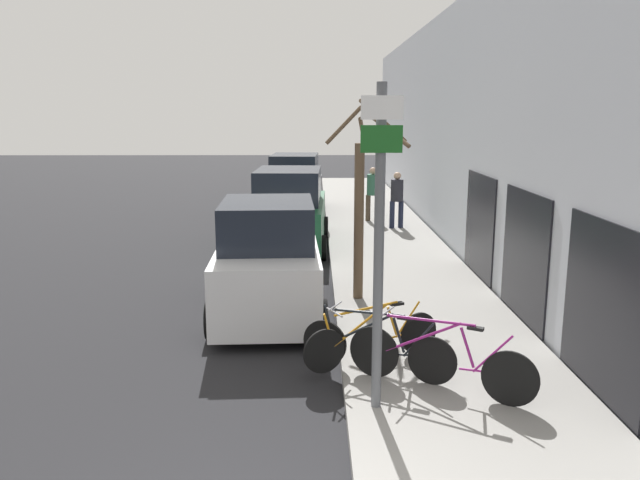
# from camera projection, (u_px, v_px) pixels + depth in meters

# --- Properties ---
(ground_plane) EXTENTS (80.00, 80.00, 0.00)m
(ground_plane) POSITION_uv_depth(u_px,v_px,m) (291.00, 259.00, 15.98)
(ground_plane) COLOR black
(sidewalk_curb) EXTENTS (3.20, 32.00, 0.15)m
(sidewalk_curb) POSITION_uv_depth(u_px,v_px,m) (381.00, 235.00, 18.73)
(sidewalk_curb) COLOR gray
(sidewalk_curb) RESTS_ON ground
(building_facade) EXTENTS (0.23, 32.00, 6.50)m
(building_facade) POSITION_uv_depth(u_px,v_px,m) (444.00, 129.00, 18.03)
(building_facade) COLOR #B2B7C1
(building_facade) RESTS_ON ground
(signpost) EXTENTS (0.47, 0.14, 3.87)m
(signpost) POSITION_uv_depth(u_px,v_px,m) (379.00, 242.00, 7.25)
(signpost) COLOR #595B60
(signpost) RESTS_ON sidewalk_curb
(bicycle_0) EXTENTS (2.22, 1.26, 0.97)m
(bicycle_0) POSITION_uv_depth(u_px,v_px,m) (439.00, 360.00, 8.02)
(bicycle_0) COLOR black
(bicycle_0) RESTS_ON sidewalk_curb
(bicycle_1) EXTENTS (2.02, 0.98, 0.91)m
(bicycle_1) POSITION_uv_depth(u_px,v_px,m) (377.00, 347.00, 8.52)
(bicycle_1) COLOR black
(bicycle_1) RESTS_ON sidewalk_curb
(bicycle_2) EXTENTS (2.00, 1.02, 0.87)m
(bicycle_2) POSITION_uv_depth(u_px,v_px,m) (373.00, 338.00, 8.92)
(bicycle_2) COLOR black
(bicycle_2) RESTS_ON sidewalk_curb
(parked_car_0) EXTENTS (2.15, 4.18, 2.14)m
(parked_car_0) POSITION_uv_depth(u_px,v_px,m) (268.00, 263.00, 11.46)
(parked_car_0) COLOR silver
(parked_car_0) RESTS_ON ground
(parked_car_1) EXTENTS (2.21, 4.73, 2.20)m
(parked_car_1) POSITION_uv_depth(u_px,v_px,m) (289.00, 213.00, 17.08)
(parked_car_1) COLOR #144728
(parked_car_1) RESTS_ON ground
(parked_car_2) EXTENTS (2.15, 4.50, 2.24)m
(parked_car_2) POSITION_uv_depth(u_px,v_px,m) (295.00, 188.00, 22.45)
(parked_car_2) COLOR black
(parked_car_2) RESTS_ON ground
(pedestrian_near) EXTENTS (0.44, 0.39, 1.74)m
(pedestrian_near) POSITION_uv_depth(u_px,v_px,m) (397.00, 196.00, 19.32)
(pedestrian_near) COLOR #1E2338
(pedestrian_near) RESTS_ON sidewalk_curb
(pedestrian_far) EXTENTS (0.46, 0.39, 1.78)m
(pedestrian_far) POSITION_uv_depth(u_px,v_px,m) (373.00, 190.00, 20.62)
(pedestrian_far) COLOR #4C3D2D
(pedestrian_far) RESTS_ON sidewalk_curb
(street_tree) EXTENTS (1.67, 2.13, 3.79)m
(street_tree) POSITION_uv_depth(u_px,v_px,m) (362.00, 203.00, 11.78)
(street_tree) COLOR brown
(street_tree) RESTS_ON sidewalk_curb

